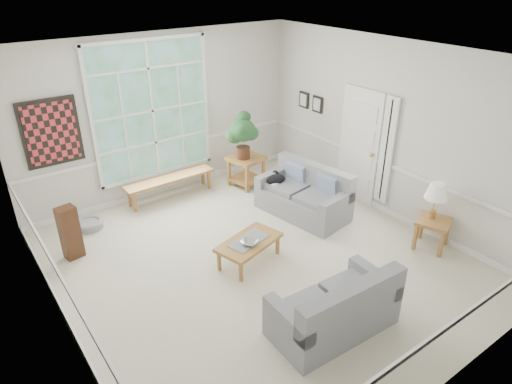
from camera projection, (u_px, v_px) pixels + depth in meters
floor at (258, 260)px, 6.92m from camera, size 5.50×6.00×0.01m
ceiling at (259, 58)px, 5.55m from camera, size 5.50×6.00×0.02m
wall_back at (162, 116)px, 8.40m from camera, size 5.50×0.02×3.00m
wall_front at (458, 281)px, 4.08m from camera, size 5.50×0.02×3.00m
wall_left at (48, 233)px, 4.79m from camera, size 0.02×6.00×3.00m
wall_right at (390, 131)px, 7.68m from camera, size 0.02×6.00×3.00m
window_back at (152, 111)px, 8.19m from camera, size 2.30×0.08×2.40m
entry_door at (359, 146)px, 8.29m from camera, size 0.08×0.90×2.10m
door_sidelight at (387, 151)px, 7.80m from camera, size 0.08×0.26×1.90m
wall_art at (51, 133)px, 7.29m from camera, size 0.90×0.06×1.10m
wall_frame_near at (317, 104)px, 8.90m from camera, size 0.04×0.26×0.32m
wall_frame_far at (304, 100)px, 9.18m from camera, size 0.04×0.26×0.32m
loveseat_right at (303, 192)px, 7.99m from camera, size 1.07×1.71×0.87m
loveseat_front at (334, 301)px, 5.46m from camera, size 1.57×0.86×0.83m
coffee_table at (249, 251)px, 6.80m from camera, size 1.11×0.79×0.37m
pewter_bowl at (249, 242)px, 6.62m from camera, size 0.39×0.39×0.07m
window_bench at (171, 188)px, 8.67m from camera, size 1.76×0.37×0.41m
end_table at (246, 171)px, 9.11m from camera, size 0.72×0.72×0.61m
houseplant at (243, 136)px, 8.71m from camera, size 0.56×0.56×0.92m
side_table at (431, 234)px, 7.12m from camera, size 0.63×0.63×0.50m
table_lamp at (435, 201)px, 6.94m from camera, size 0.40×0.40×0.59m
pet_bed at (89, 224)px, 7.73m from camera, size 0.54×0.54×0.14m
floor_speaker at (70, 233)px, 6.82m from camera, size 0.30×0.25×0.85m
cat at (276, 179)px, 8.24m from camera, size 0.41×0.31×0.18m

